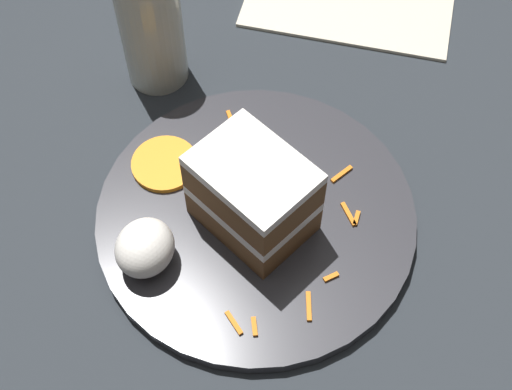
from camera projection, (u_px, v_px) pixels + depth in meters
ground_plane at (250, 215)px, 0.71m from camera, size 6.00×6.00×0.00m
dining_table at (250, 205)px, 0.69m from camera, size 0.99×0.86×0.04m
plate at (256, 216)px, 0.66m from camera, size 0.29×0.29×0.01m
cake_slice at (253, 194)px, 0.61m from camera, size 0.10×0.12×0.08m
cream_dollop at (145, 248)px, 0.60m from camera, size 0.06×0.05×0.05m
orange_garnish at (165, 164)px, 0.68m from camera, size 0.06×0.06×0.01m
carrot_shreds_scatter at (293, 231)px, 0.64m from camera, size 0.21×0.17×0.00m
drinking_glass at (152, 33)px, 0.71m from camera, size 0.06×0.06×0.14m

